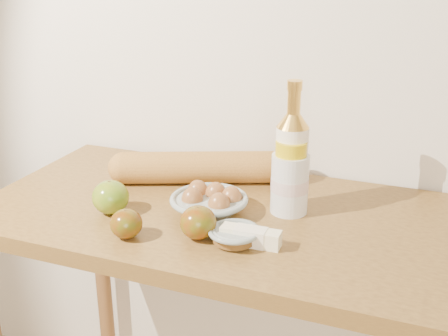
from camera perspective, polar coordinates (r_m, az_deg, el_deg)
The scene contains 12 objects.
back_wall at distance 1.54m, azimuth 5.00°, elevation 14.40°, with size 3.50×0.02×2.60m, color silver.
table at distance 1.40m, azimuth 0.45°, elevation -8.93°, with size 1.20×0.60×0.90m.
bourbon_bottle at distance 1.31m, azimuth 6.86°, elevation 0.88°, with size 0.09×0.09×0.31m.
cream_bottle at distance 1.31m, azimuth 6.71°, elevation -1.20°, with size 0.11×0.11×0.18m.
egg_bowl at distance 1.32m, azimuth -1.46°, elevation -3.48°, with size 0.20×0.20×0.07m.
baguette at distance 1.49m, azimuth -2.01°, elevation 0.07°, with size 0.50×0.27×0.09m.
apple_yellowgreen at distance 1.34m, azimuth -11.45°, elevation -2.91°, with size 0.11×0.11×0.08m.
apple_redgreen_front at distance 1.23m, azimuth -9.90°, elevation -5.59°, with size 0.09×0.09×0.07m.
apple_redgreen_right at distance 1.21m, azimuth -2.65°, elevation -5.55°, with size 0.09×0.09×0.07m.
sugar_bowl at distance 1.19m, azimuth 1.04°, elevation -6.88°, with size 0.13×0.13×0.03m.
syrup_bowl at distance 1.20m, azimuth 1.20°, elevation -6.75°, with size 0.12×0.12×0.03m.
butter_stick at distance 1.19m, azimuth 2.72°, elevation -6.98°, with size 0.13×0.04×0.04m.
Camera 1 is at (0.43, 0.05, 1.48)m, focal length 45.00 mm.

